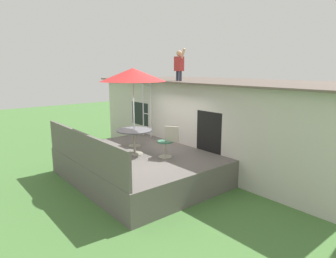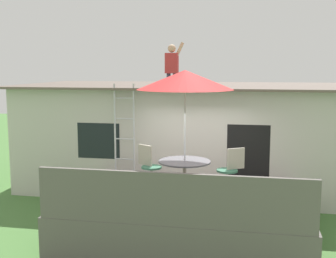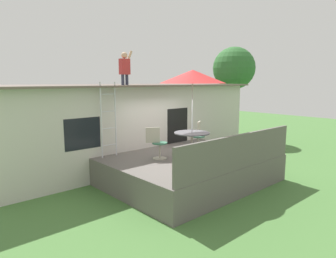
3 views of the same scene
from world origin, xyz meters
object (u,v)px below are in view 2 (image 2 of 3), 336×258
step_ladder (124,129)px  person_figure (172,62)px  patio_table (185,169)px  patio_chair_left (149,167)px  patio_umbrella (185,80)px  patio_chair_right (230,170)px

step_ladder → person_figure: (1.06, 0.66, 1.60)m
patio_table → step_ladder: step_ladder is taller
patio_table → person_figure: size_ratio=0.94×
patio_table → patio_chair_left: (-0.86, 0.56, -0.13)m
person_figure → patio_chair_left: 2.90m
step_ladder → person_figure: bearing=32.0°
patio_umbrella → person_figure: person_figure is taller
step_ladder → patio_chair_right: size_ratio=2.39×
patio_table → patio_umbrella: bearing=0.0°
patio_chair_right → patio_chair_left: bearing=-32.2°
patio_umbrella → step_ladder: 2.74m
patio_chair_left → patio_chair_right: same height
patio_umbrella → patio_chair_left: bearing=147.0°
patio_umbrella → patio_chair_left: patio_umbrella is taller
step_ladder → patio_chair_right: (2.62, -1.16, -0.64)m
patio_table → person_figure: (-0.68, 2.38, 2.12)m
patio_chair_left → patio_table: bearing=0.0°
person_figure → patio_table: bearing=-74.0°
patio_table → step_ladder: bearing=135.5°
patio_umbrella → person_figure: bearing=106.0°
person_figure → patio_chair_left: person_figure is taller
patio_chair_left → patio_chair_right: bearing=32.8°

